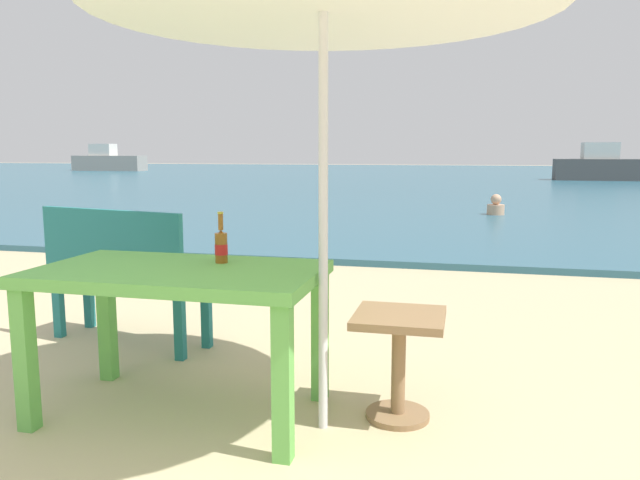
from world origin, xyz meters
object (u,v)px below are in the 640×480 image
at_px(side_table_wood, 399,350).
at_px(swimmer_person, 496,207).
at_px(boat_tanker, 608,167).
at_px(beer_bottle_amber, 221,245).
at_px(picnic_table_green, 179,289).
at_px(bench_teal_center, 121,268).
at_px(boat_ferry, 108,161).

height_order(side_table_wood, swimmer_person, side_table_wood).
height_order(swimmer_person, boat_tanker, boat_tanker).
xyz_separation_m(beer_bottle_amber, side_table_wood, (0.92, 0.02, -0.50)).
xyz_separation_m(picnic_table_green, bench_teal_center, (-0.90, 0.93, -0.11)).
bearing_deg(boat_tanker, boat_ferry, 166.56).
height_order(beer_bottle_amber, swimmer_person, beer_bottle_amber).
bearing_deg(picnic_table_green, swimmer_person, 78.65).
bearing_deg(swimmer_person, boat_tanker, 71.58).
relative_size(swimmer_person, boat_ferry, 0.09).
distance_m(beer_bottle_amber, swimmer_person, 9.84).
xyz_separation_m(side_table_wood, boat_tanker, (6.28, 25.80, 0.31)).
height_order(bench_teal_center, boat_ferry, boat_ferry).
xyz_separation_m(bench_teal_center, boat_tanker, (8.26, 25.07, 0.13)).
distance_m(picnic_table_green, swimmer_person, 10.03).
bearing_deg(boat_tanker, bench_teal_center, -108.23).
distance_m(boat_tanker, boat_ferry, 29.58).
bearing_deg(beer_bottle_amber, boat_tanker, 74.41).
relative_size(bench_teal_center, boat_tanker, 0.28).
bearing_deg(swimmer_person, picnic_table_green, -101.35).
height_order(beer_bottle_amber, boat_tanker, boat_tanker).
xyz_separation_m(beer_bottle_amber, boat_ferry, (-21.56, 32.69, -0.15)).
bearing_deg(side_table_wood, beer_bottle_amber, -178.56).
bearing_deg(boat_tanker, beer_bottle_amber, -105.59).
xyz_separation_m(picnic_table_green, boat_ferry, (-21.41, 32.87, 0.05)).
bearing_deg(beer_bottle_amber, bench_teal_center, 144.52).
distance_m(beer_bottle_amber, bench_teal_center, 1.33).
bearing_deg(boat_tanker, side_table_wood, -103.69).
bearing_deg(boat_ferry, swimmer_person, -44.58).
bearing_deg(boat_ferry, beer_bottle_amber, -56.59).
relative_size(swimmer_person, boat_tanker, 0.09).
relative_size(beer_bottle_amber, bench_teal_center, 0.21).
distance_m(bench_teal_center, swimmer_person, 9.36).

